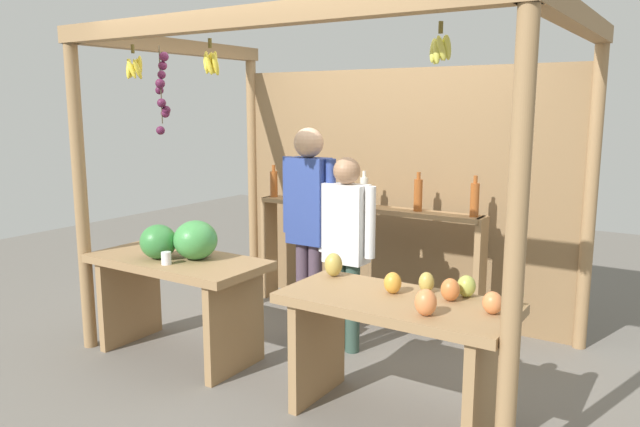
% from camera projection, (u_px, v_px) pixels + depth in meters
% --- Properties ---
extents(ground_plane, '(12.00, 12.00, 0.00)m').
position_uv_depth(ground_plane, '(334.00, 346.00, 4.78)').
color(ground_plane, slate).
rests_on(ground_plane, ground).
extents(market_stall, '(3.36, 2.16, 2.43)m').
position_uv_depth(market_stall, '(366.00, 162.00, 4.95)').
color(market_stall, '#99754C').
rests_on(market_stall, ground).
extents(fruit_counter_left, '(1.36, 0.64, 1.04)m').
position_uv_depth(fruit_counter_left, '(179.00, 271.00, 4.50)').
color(fruit_counter_left, '#99754C').
rests_on(fruit_counter_left, ground).
extents(fruit_counter_right, '(1.36, 0.64, 0.91)m').
position_uv_depth(fruit_counter_right, '(399.00, 328.00, 3.57)').
color(fruit_counter_right, '#99754C').
rests_on(fruit_counter_right, ground).
extents(bottle_shelf_unit, '(2.16, 0.22, 1.33)m').
position_uv_depth(bottle_shelf_unit, '(364.00, 229.00, 5.37)').
color(bottle_shelf_unit, '#99754C').
rests_on(bottle_shelf_unit, ground).
extents(vendor_man, '(0.48, 0.23, 1.70)m').
position_uv_depth(vendor_man, '(309.00, 214.00, 4.76)').
color(vendor_man, '#4D3C4B').
rests_on(vendor_man, ground).
extents(vendor_woman, '(0.48, 0.20, 1.49)m').
position_uv_depth(vendor_woman, '(346.00, 238.00, 4.57)').
color(vendor_woman, '#324B40').
rests_on(vendor_woman, ground).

